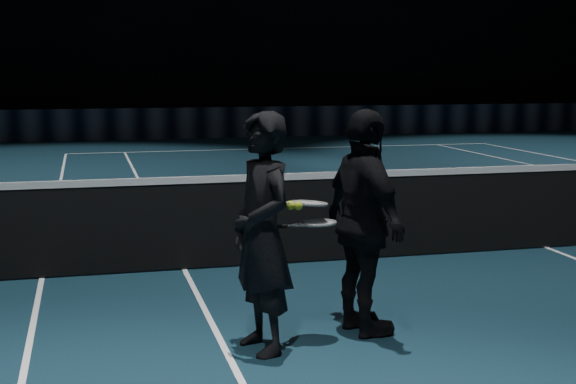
% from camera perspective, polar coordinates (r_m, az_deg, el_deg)
% --- Properties ---
extents(floor, '(36.00, 36.00, 0.00)m').
position_cam_1_polar(floor, '(9.58, 17.88, -3.79)').
color(floor, '#0D2430').
rests_on(floor, ground).
extents(court_lines, '(10.98, 23.78, 0.01)m').
position_cam_1_polar(court_lines, '(9.58, 17.88, -3.77)').
color(court_lines, white).
rests_on(court_lines, floor).
extents(net_mesh, '(12.80, 0.02, 0.86)m').
position_cam_1_polar(net_mesh, '(9.49, 18.00, -1.14)').
color(net_mesh, black).
rests_on(net_mesh, floor).
extents(net_tape, '(12.80, 0.03, 0.07)m').
position_cam_1_polar(net_tape, '(9.43, 18.14, 1.65)').
color(net_tape, white).
rests_on(net_tape, net_mesh).
extents(sponsor_backdrop, '(22.00, 0.15, 0.90)m').
position_cam_1_polar(sponsor_backdrop, '(23.98, -2.12, 5.00)').
color(sponsor_backdrop, black).
rests_on(sponsor_backdrop, floor).
extents(player_a, '(0.56, 0.71, 1.72)m').
position_cam_1_polar(player_a, '(5.67, -1.85, -2.96)').
color(player_a, black).
rests_on(player_a, floor).
extents(player_b, '(0.60, 1.07, 1.72)m').
position_cam_1_polar(player_b, '(6.07, 5.47, -2.22)').
color(player_b, black).
rests_on(player_b, floor).
extents(racket_lower, '(0.71, 0.36, 0.03)m').
position_cam_1_polar(racket_lower, '(5.86, 2.15, -2.21)').
color(racket_lower, black).
rests_on(racket_lower, player_a).
extents(racket_upper, '(0.71, 0.40, 0.10)m').
position_cam_1_polar(racket_upper, '(5.85, 1.54, -0.81)').
color(racket_upper, black).
rests_on(racket_upper, player_b).
extents(tennis_balls, '(0.12, 0.10, 0.12)m').
position_cam_1_polar(tennis_balls, '(5.75, 0.43, -0.80)').
color(tennis_balls, '#ACC92A').
rests_on(tennis_balls, racket_upper).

